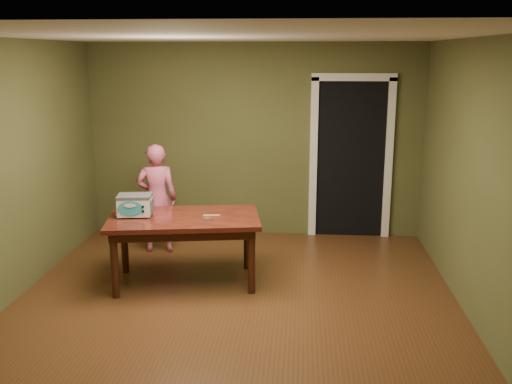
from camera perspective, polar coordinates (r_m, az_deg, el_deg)
floor at (r=5.72m, az=-2.29°, el=-11.66°), size 5.00×5.00×0.00m
room_shell at (r=5.23m, az=-2.47°, el=5.51°), size 4.52×5.02×2.61m
doorway at (r=8.06m, az=9.28°, el=3.56°), size 1.10×0.66×2.25m
dining_table at (r=6.18m, az=-7.19°, el=-3.33°), size 1.72×1.15×0.75m
toy_oven at (r=6.23m, az=-12.04°, el=-1.23°), size 0.41×0.30×0.23m
baking_pan at (r=6.00m, az=-4.87°, el=-2.69°), size 0.10×0.10×0.02m
spatula at (r=6.16m, az=-4.45°, el=-2.33°), size 0.18×0.04×0.01m
child at (r=7.21m, az=-9.88°, el=-0.64°), size 0.55×0.40×1.38m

